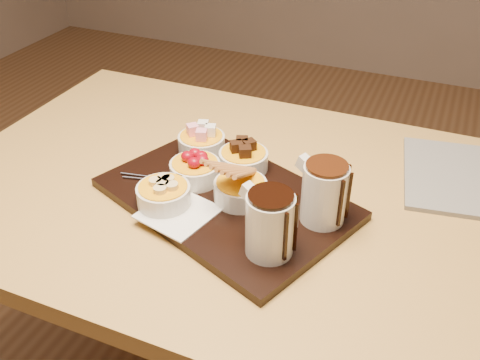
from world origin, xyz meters
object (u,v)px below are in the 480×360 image
at_px(dining_table, 236,225).
at_px(pitcher_milk_chocolate, 324,194).
at_px(serving_board, 226,199).
at_px(bowl_strawberries, 195,171).
at_px(pitcher_dark_chocolate, 270,225).

bearing_deg(dining_table, pitcher_milk_chocolate, -15.91).
distance_m(serving_board, pitcher_milk_chocolate, 0.20).
relative_size(dining_table, bowl_strawberries, 12.00).
bearing_deg(bowl_strawberries, pitcher_milk_chocolate, -5.27).
height_order(serving_board, bowl_strawberries, bowl_strawberries).
bearing_deg(serving_board, dining_table, 113.82).
xyz_separation_m(dining_table, pitcher_dark_chocolate, (0.13, -0.17, 0.17)).
distance_m(bowl_strawberries, pitcher_dark_chocolate, 0.25).
relative_size(bowl_strawberries, pitcher_milk_chocolate, 0.92).
bearing_deg(pitcher_milk_chocolate, pitcher_dark_chocolate, -94.40).
distance_m(bowl_strawberries, pitcher_milk_chocolate, 0.27).
height_order(dining_table, bowl_strawberries, bowl_strawberries).
xyz_separation_m(dining_table, pitcher_milk_chocolate, (0.19, -0.05, 0.17)).
relative_size(serving_board, bowl_strawberries, 4.60).
bearing_deg(pitcher_dark_chocolate, pitcher_milk_chocolate, 85.60).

